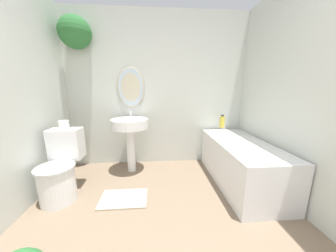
{
  "coord_description": "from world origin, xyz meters",
  "views": [
    {
      "loc": [
        -0.05,
        -0.17,
        1.24
      ],
      "look_at": [
        0.08,
        1.6,
        0.85
      ],
      "focal_mm": 18.0,
      "sensor_mm": 36.0,
      "label": 1
    }
  ],
  "objects_px": {
    "bathtub": "(240,161)",
    "toilet_paper_roll": "(64,125)",
    "toilet": "(61,169)",
    "shampoo_bottle": "(222,122)",
    "pedestal_sink": "(130,129)"
  },
  "relations": [
    {
      "from": "bathtub",
      "to": "toilet_paper_roll",
      "type": "relative_size",
      "value": 12.77
    },
    {
      "from": "pedestal_sink",
      "to": "toilet_paper_roll",
      "type": "bearing_deg",
      "value": -152.0
    },
    {
      "from": "pedestal_sink",
      "to": "shampoo_bottle",
      "type": "bearing_deg",
      "value": 3.38
    },
    {
      "from": "toilet",
      "to": "bathtub",
      "type": "distance_m",
      "value": 2.21
    },
    {
      "from": "shampoo_bottle",
      "to": "toilet_paper_roll",
      "type": "relative_size",
      "value": 1.8
    },
    {
      "from": "toilet",
      "to": "shampoo_bottle",
      "type": "bearing_deg",
      "value": 17.07
    },
    {
      "from": "toilet",
      "to": "toilet_paper_roll",
      "type": "relative_size",
      "value": 6.98
    },
    {
      "from": "shampoo_bottle",
      "to": "toilet_paper_roll",
      "type": "distance_m",
      "value": 2.19
    },
    {
      "from": "pedestal_sink",
      "to": "toilet_paper_roll",
      "type": "distance_m",
      "value": 0.83
    },
    {
      "from": "toilet_paper_roll",
      "to": "shampoo_bottle",
      "type": "bearing_deg",
      "value": 12.28
    },
    {
      "from": "toilet_paper_roll",
      "to": "pedestal_sink",
      "type": "bearing_deg",
      "value": 28.0
    },
    {
      "from": "toilet",
      "to": "toilet_paper_roll",
      "type": "distance_m",
      "value": 0.52
    },
    {
      "from": "bathtub",
      "to": "toilet_paper_roll",
      "type": "bearing_deg",
      "value": 178.38
    },
    {
      "from": "bathtub",
      "to": "toilet_paper_roll",
      "type": "height_order",
      "value": "toilet_paper_roll"
    },
    {
      "from": "bathtub",
      "to": "shampoo_bottle",
      "type": "xyz_separation_m",
      "value": [
        -0.07,
        0.53,
        0.44
      ]
    }
  ]
}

